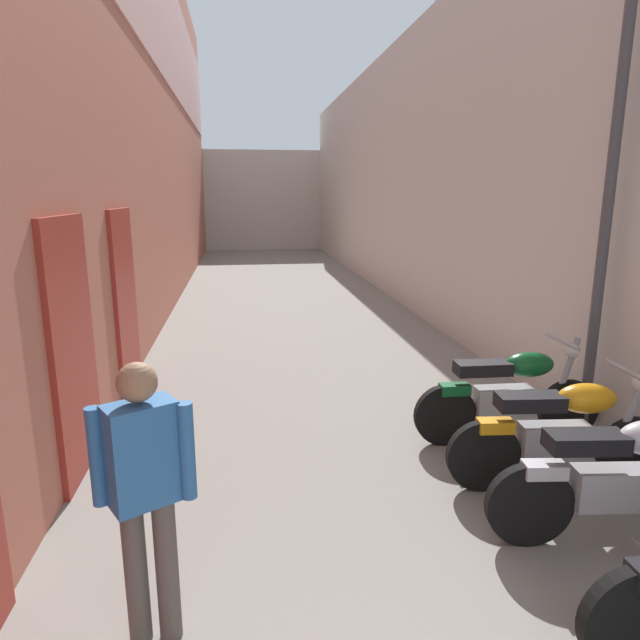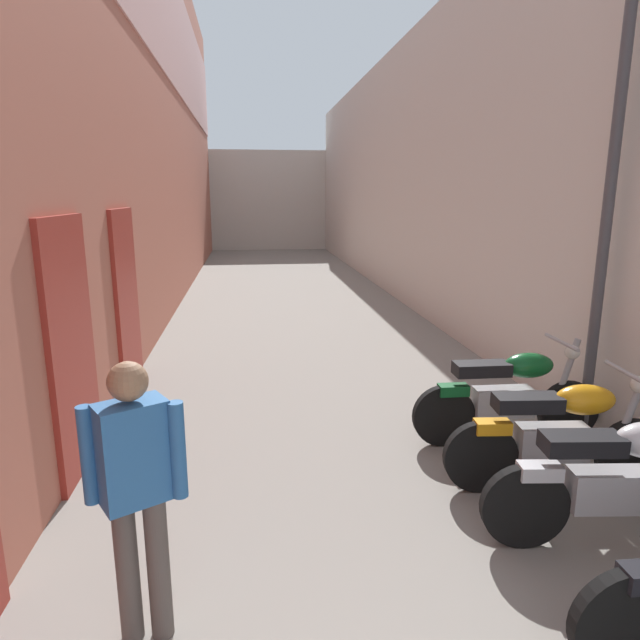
# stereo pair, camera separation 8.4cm
# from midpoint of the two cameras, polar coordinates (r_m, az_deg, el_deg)

# --- Properties ---
(ground_plane) EXTENTS (40.95, 40.95, 0.00)m
(ground_plane) POSITION_cam_midpoint_polar(r_m,az_deg,el_deg) (9.91, -2.35, -0.91)
(ground_plane) COLOR gray
(building_left) EXTENTS (0.45, 24.95, 8.32)m
(building_left) POSITION_cam_midpoint_polar(r_m,az_deg,el_deg) (11.78, -17.51, 21.30)
(building_left) COLOR #B76651
(building_left) RESTS_ON ground
(building_right) EXTENTS (0.45, 24.95, 5.61)m
(building_right) POSITION_cam_midpoint_polar(r_m,az_deg,el_deg) (12.13, 9.49, 14.82)
(building_right) COLOR beige
(building_right) RESTS_ON ground
(building_far_end) EXTENTS (7.91, 2.00, 4.17)m
(building_far_end) POSITION_cam_midpoint_polar(r_m,az_deg,el_deg) (25.07, -6.14, 12.21)
(building_far_end) COLOR beige
(building_far_end) RESTS_ON ground
(motorcycle_fourth) EXTENTS (1.85, 0.58, 1.04)m
(motorcycle_fourth) POSITION_cam_midpoint_polar(r_m,az_deg,el_deg) (4.37, 28.48, -14.06)
(motorcycle_fourth) COLOR black
(motorcycle_fourth) RESTS_ON ground
(motorcycle_fifth) EXTENTS (1.85, 0.58, 1.04)m
(motorcycle_fifth) POSITION_cam_midpoint_polar(r_m,az_deg,el_deg) (4.91, 23.35, -10.53)
(motorcycle_fifth) COLOR black
(motorcycle_fifth) RESTS_ON ground
(motorcycle_sixth) EXTENTS (1.85, 0.58, 1.04)m
(motorcycle_sixth) POSITION_cam_midpoint_polar(r_m,az_deg,el_deg) (5.63, 18.66, -7.15)
(motorcycle_sixth) COLOR black
(motorcycle_sixth) RESTS_ON ground
(pedestrian_mid_alley) EXTENTS (0.52, 0.34, 1.57)m
(pedestrian_mid_alley) POSITION_cam_midpoint_polar(r_m,az_deg,el_deg) (3.08, -18.45, -15.90)
(pedestrian_mid_alley) COLOR #564C47
(pedestrian_mid_alley) RESTS_ON ground
(street_lamp) EXTENTS (0.79, 0.18, 4.45)m
(street_lamp) POSITION_cam_midpoint_polar(r_m,az_deg,el_deg) (5.66, 26.85, 14.10)
(street_lamp) COLOR #47474C
(street_lamp) RESTS_ON ground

